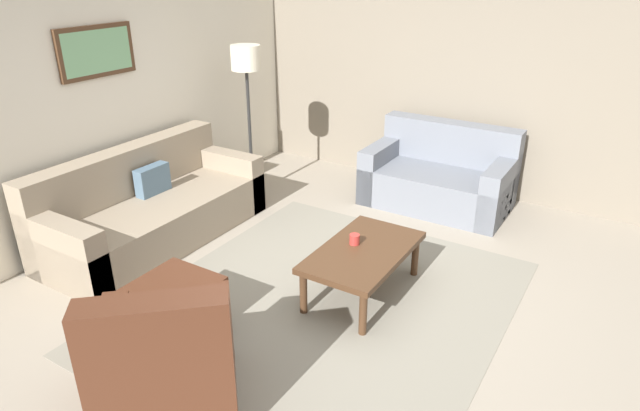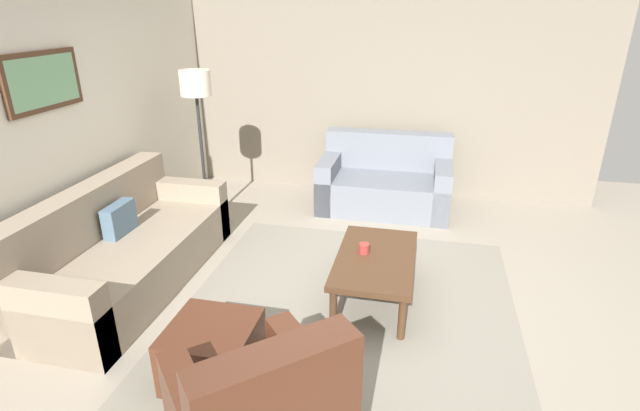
{
  "view_description": "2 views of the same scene",
  "coord_description": "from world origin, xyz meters",
  "px_view_note": "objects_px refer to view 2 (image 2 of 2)",
  "views": [
    {
      "loc": [
        -3.16,
        -1.91,
        2.55
      ],
      "look_at": [
        0.4,
        0.27,
        0.66
      ],
      "focal_mm": 30.82,
      "sensor_mm": 36.0,
      "label": 1
    },
    {
      "loc": [
        -3.22,
        -0.5,
        2.34
      ],
      "look_at": [
        0.22,
        0.26,
        0.87
      ],
      "focal_mm": 27.18,
      "sensor_mm": 36.0,
      "label": 2
    }
  ],
  "objects_px": {
    "lamp_standing": "(197,99)",
    "framed_artwork": "(43,81)",
    "coffee_table": "(376,262)",
    "ottoman": "(213,351)",
    "couch_loveseat": "(385,183)",
    "couch_main": "(119,252)",
    "cup": "(364,248)"
  },
  "relations": [
    {
      "from": "couch_main",
      "to": "ottoman",
      "type": "relative_size",
      "value": 4.0
    },
    {
      "from": "ottoman",
      "to": "framed_artwork",
      "type": "distance_m",
      "value": 2.55
    },
    {
      "from": "framed_artwork",
      "to": "couch_loveseat",
      "type": "bearing_deg",
      "value": -48.42
    },
    {
      "from": "couch_main",
      "to": "couch_loveseat",
      "type": "height_order",
      "value": "same"
    },
    {
      "from": "coffee_table",
      "to": "lamp_standing",
      "type": "distance_m",
      "value": 2.6
    },
    {
      "from": "framed_artwork",
      "to": "coffee_table",
      "type": "bearing_deg",
      "value": -86.31
    },
    {
      "from": "couch_main",
      "to": "lamp_standing",
      "type": "xyz_separation_m",
      "value": [
        1.38,
        -0.2,
        1.11
      ]
    },
    {
      "from": "ottoman",
      "to": "framed_artwork",
      "type": "bearing_deg",
      "value": 60.59
    },
    {
      "from": "couch_main",
      "to": "ottoman",
      "type": "distance_m",
      "value": 1.63
    },
    {
      "from": "cup",
      "to": "framed_artwork",
      "type": "height_order",
      "value": "framed_artwork"
    },
    {
      "from": "couch_loveseat",
      "to": "coffee_table",
      "type": "xyz_separation_m",
      "value": [
        -2.11,
        -0.12,
        0.06
      ]
    },
    {
      "from": "coffee_table",
      "to": "framed_artwork",
      "type": "distance_m",
      "value": 3.05
    },
    {
      "from": "couch_loveseat",
      "to": "coffee_table",
      "type": "relative_size",
      "value": 1.41
    },
    {
      "from": "cup",
      "to": "couch_loveseat",
      "type": "bearing_deg",
      "value": 0.37
    },
    {
      "from": "couch_loveseat",
      "to": "framed_artwork",
      "type": "distance_m",
      "value": 3.75
    },
    {
      "from": "coffee_table",
      "to": "lamp_standing",
      "type": "height_order",
      "value": "lamp_standing"
    },
    {
      "from": "ottoman",
      "to": "framed_artwork",
      "type": "height_order",
      "value": "framed_artwork"
    },
    {
      "from": "coffee_table",
      "to": "ottoman",
      "type": "bearing_deg",
      "value": 140.82
    },
    {
      "from": "ottoman",
      "to": "lamp_standing",
      "type": "relative_size",
      "value": 0.33
    },
    {
      "from": "couch_main",
      "to": "couch_loveseat",
      "type": "xyz_separation_m",
      "value": [
        2.31,
        -2.15,
        0.0
      ]
    },
    {
      "from": "couch_main",
      "to": "lamp_standing",
      "type": "relative_size",
      "value": 1.31
    },
    {
      "from": "couch_loveseat",
      "to": "cup",
      "type": "distance_m",
      "value": 2.08
    },
    {
      "from": "couch_loveseat",
      "to": "ottoman",
      "type": "xyz_separation_m",
      "value": [
        -3.27,
        0.83,
        -0.1
      ]
    },
    {
      "from": "lamp_standing",
      "to": "framed_artwork",
      "type": "relative_size",
      "value": 2.13
    },
    {
      "from": "couch_loveseat",
      "to": "coffee_table",
      "type": "bearing_deg",
      "value": -176.81
    },
    {
      "from": "couch_main",
      "to": "coffee_table",
      "type": "distance_m",
      "value": 2.27
    },
    {
      "from": "coffee_table",
      "to": "lamp_standing",
      "type": "relative_size",
      "value": 0.64
    },
    {
      "from": "couch_main",
      "to": "framed_artwork",
      "type": "xyz_separation_m",
      "value": [
        0.03,
        0.43,
        1.47
      ]
    },
    {
      "from": "lamp_standing",
      "to": "ottoman",
      "type": "bearing_deg",
      "value": -154.51
    },
    {
      "from": "couch_loveseat",
      "to": "lamp_standing",
      "type": "height_order",
      "value": "lamp_standing"
    },
    {
      "from": "cup",
      "to": "framed_artwork",
      "type": "relative_size",
      "value": 0.11
    },
    {
      "from": "coffee_table",
      "to": "cup",
      "type": "distance_m",
      "value": 0.15
    }
  ]
}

